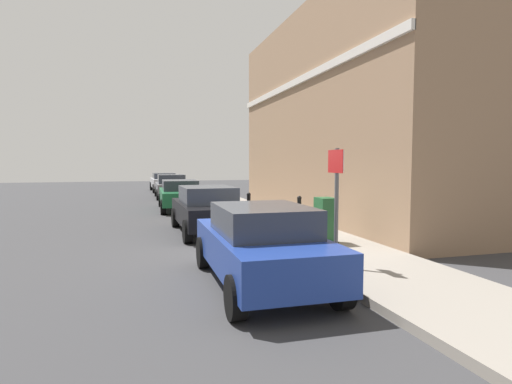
# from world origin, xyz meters

# --- Properties ---
(ground) EXTENTS (80.00, 80.00, 0.00)m
(ground) POSITION_xyz_m (0.00, 0.00, 0.00)
(ground) COLOR #38383A
(sidewalk) EXTENTS (2.51, 30.00, 0.15)m
(sidewalk) POSITION_xyz_m (1.95, 6.00, 0.07)
(sidewalk) COLOR gray
(sidewalk) RESTS_ON ground
(corner_building) EXTENTS (7.46, 13.58, 7.80)m
(corner_building) POSITION_xyz_m (6.88, 4.79, 3.90)
(corner_building) COLOR #937256
(corner_building) RESTS_ON ground
(car_blue) EXTENTS (1.85, 4.11, 1.43)m
(car_blue) POSITION_xyz_m (-0.53, -2.91, 0.75)
(car_blue) COLOR navy
(car_blue) RESTS_ON ground
(car_black) EXTENTS (1.91, 4.10, 1.44)m
(car_black) POSITION_xyz_m (-0.52, 2.83, 0.75)
(car_black) COLOR black
(car_black) RESTS_ON ground
(car_green) EXTENTS (1.97, 4.45, 1.37)m
(car_green) POSITION_xyz_m (-0.68, 9.43, 0.72)
(car_green) COLOR #195933
(car_green) RESTS_ON ground
(car_grey) EXTENTS (1.92, 4.08, 1.43)m
(car_grey) POSITION_xyz_m (-0.53, 16.01, 0.73)
(car_grey) COLOR slate
(car_grey) RESTS_ON ground
(car_silver) EXTENTS (1.93, 4.39, 1.37)m
(car_silver) POSITION_xyz_m (-0.57, 22.05, 0.73)
(car_silver) COLOR #B7B7BC
(car_silver) RESTS_ON ground
(utility_cabinet) EXTENTS (0.46, 0.61, 1.15)m
(utility_cabinet) POSITION_xyz_m (1.92, -0.38, 0.68)
(utility_cabinet) COLOR #1E4C28
(utility_cabinet) RESTS_ON sidewalk
(bollard_near_cabinet) EXTENTS (0.14, 0.14, 1.04)m
(bollard_near_cabinet) POSITION_xyz_m (2.02, 1.60, 0.70)
(bollard_near_cabinet) COLOR black
(bollard_near_cabinet) RESTS_ON sidewalk
(bollard_far_kerb) EXTENTS (0.14, 0.14, 1.04)m
(bollard_far_kerb) POSITION_xyz_m (0.94, 3.35, 0.70)
(bollard_far_kerb) COLOR black
(bollard_far_kerb) RESTS_ON sidewalk
(street_sign) EXTENTS (0.08, 0.60, 2.30)m
(street_sign) POSITION_xyz_m (1.04, -2.66, 1.66)
(street_sign) COLOR #59595B
(street_sign) RESTS_ON sidewalk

